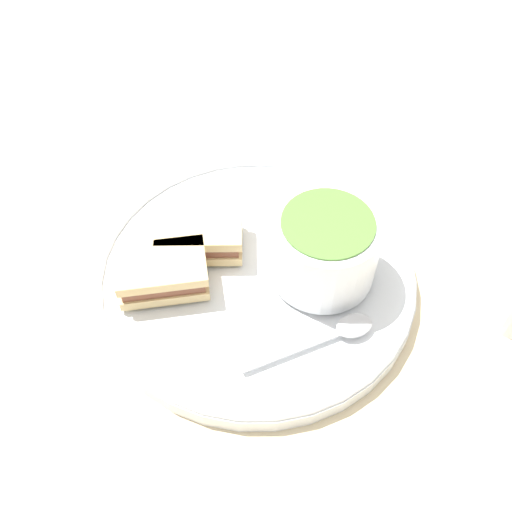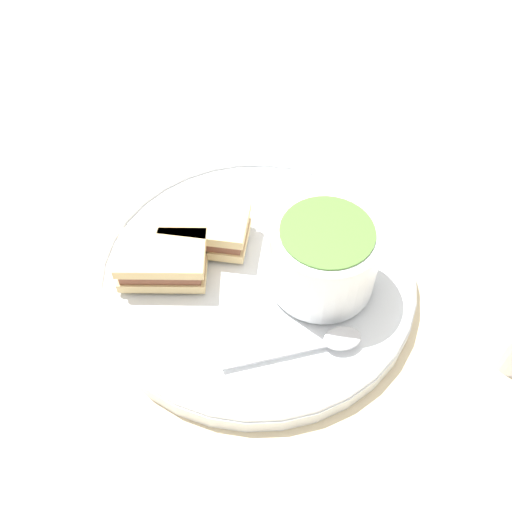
{
  "view_description": "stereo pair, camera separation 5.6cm",
  "coord_description": "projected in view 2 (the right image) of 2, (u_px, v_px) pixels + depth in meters",
  "views": [
    {
      "loc": [
        0.04,
        0.34,
        0.48
      ],
      "look_at": [
        0.0,
        0.0,
        0.04
      ],
      "focal_mm": 42.0,
      "sensor_mm": 36.0,
      "label": 1
    },
    {
      "loc": [
        -0.02,
        0.35,
        0.48
      ],
      "look_at": [
        0.0,
        0.0,
        0.04
      ],
      "focal_mm": 42.0,
      "sensor_mm": 36.0,
      "label": 2
    }
  ],
  "objects": [
    {
      "name": "ground_plane",
      "position": [
        256.0,
        282.0,
        0.59
      ],
      "size": [
        2.4,
        2.4,
        0.0
      ],
      "primitive_type": "plane",
      "color": "beige"
    },
    {
      "name": "plate",
      "position": [
        256.0,
        275.0,
        0.58
      ],
      "size": [
        0.31,
        0.31,
        0.02
      ],
      "color": "white",
      "rests_on": "ground_plane"
    },
    {
      "name": "soup_bowl",
      "position": [
        324.0,
        257.0,
        0.54
      ],
      "size": [
        0.1,
        0.1,
        0.07
      ],
      "color": "white",
      "rests_on": "plate"
    },
    {
      "name": "spoon",
      "position": [
        330.0,
        341.0,
        0.52
      ],
      "size": [
        0.12,
        0.05,
        0.01
      ],
      "rotation": [
        0.0,
        0.0,
        9.73
      ],
      "color": "silver",
      "rests_on": "plate"
    },
    {
      "name": "sandwich_half_near",
      "position": [
        206.0,
        228.0,
        0.59
      ],
      "size": [
        0.09,
        0.06,
        0.03
      ],
      "rotation": [
        0.0,
        0.0,
        6.19
      ],
      "color": "#DBBC7F",
      "rests_on": "plate"
    },
    {
      "name": "sandwich_half_far",
      "position": [
        162.0,
        260.0,
        0.56
      ],
      "size": [
        0.08,
        0.06,
        0.03
      ],
      "rotation": [
        0.0,
        0.0,
        6.33
      ],
      "color": "#DBBC7F",
      "rests_on": "plate"
    }
  ]
}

